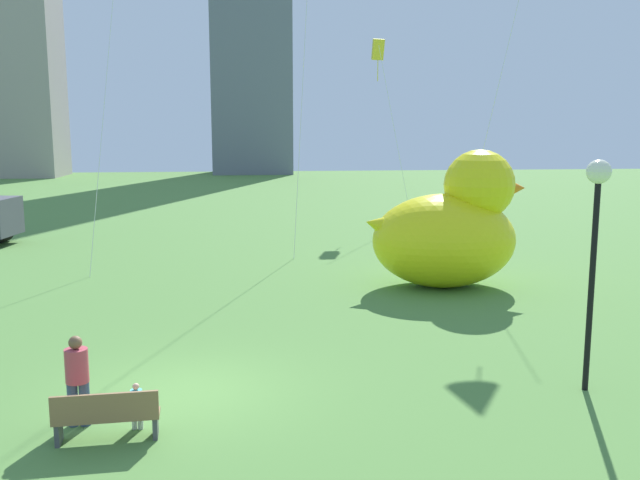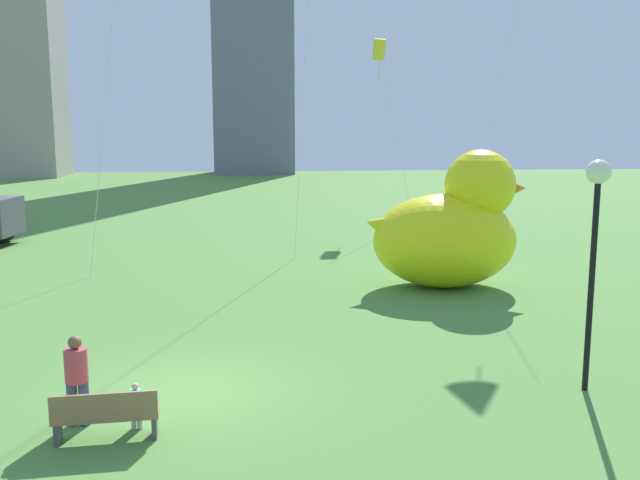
{
  "view_description": "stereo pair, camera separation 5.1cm",
  "coord_description": "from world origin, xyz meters",
  "px_view_note": "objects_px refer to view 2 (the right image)",
  "views": [
    {
      "loc": [
        1.32,
        -13.42,
        5.26
      ],
      "look_at": [
        3.08,
        3.31,
        2.51
      ],
      "focal_mm": 38.94,
      "sensor_mm": 36.0,
      "label": 1
    },
    {
      "loc": [
        1.37,
        -13.42,
        5.26
      ],
      "look_at": [
        3.08,
        3.31,
        2.51
      ],
      "focal_mm": 38.94,
      "sensor_mm": 36.0,
      "label": 2
    }
  ],
  "objects_px": {
    "person_adult": "(77,376)",
    "kite_yellow": "(379,50)",
    "person_child": "(136,404)",
    "giant_inflatable_duck": "(451,229)",
    "park_bench": "(105,415)",
    "lamppost": "(596,215)"
  },
  "relations": [
    {
      "from": "person_adult",
      "to": "lamppost",
      "type": "bearing_deg",
      "value": 3.99
    },
    {
      "from": "park_bench",
      "to": "kite_yellow",
      "type": "relative_size",
      "value": 0.18
    },
    {
      "from": "park_bench",
      "to": "lamppost",
      "type": "bearing_deg",
      "value": 8.73
    },
    {
      "from": "person_child",
      "to": "person_adult",
      "type": "bearing_deg",
      "value": 165.9
    },
    {
      "from": "person_child",
      "to": "kite_yellow",
      "type": "relative_size",
      "value": 0.08
    },
    {
      "from": "park_bench",
      "to": "person_adult",
      "type": "bearing_deg",
      "value": 130.38
    },
    {
      "from": "park_bench",
      "to": "giant_inflatable_duck",
      "type": "bearing_deg",
      "value": 49.78
    },
    {
      "from": "person_child",
      "to": "park_bench",
      "type": "bearing_deg",
      "value": -132.82
    },
    {
      "from": "giant_inflatable_duck",
      "to": "lamppost",
      "type": "xyz_separation_m",
      "value": [
        0.11,
        -9.3,
        1.64
      ]
    },
    {
      "from": "person_adult",
      "to": "giant_inflatable_duck",
      "type": "xyz_separation_m",
      "value": [
        9.67,
        9.98,
        1.02
      ]
    },
    {
      "from": "person_adult",
      "to": "kite_yellow",
      "type": "relative_size",
      "value": 0.16
    },
    {
      "from": "park_bench",
      "to": "person_adult",
      "type": "distance_m",
      "value": 1.05
    },
    {
      "from": "park_bench",
      "to": "person_adult",
      "type": "xyz_separation_m",
      "value": [
        -0.62,
        0.73,
        0.43
      ]
    },
    {
      "from": "giant_inflatable_duck",
      "to": "person_child",
      "type": "bearing_deg",
      "value": -130.1
    },
    {
      "from": "giant_inflatable_duck",
      "to": "lamppost",
      "type": "distance_m",
      "value": 9.44
    },
    {
      "from": "person_adult",
      "to": "lamppost",
      "type": "distance_m",
      "value": 10.16
    },
    {
      "from": "lamppost",
      "to": "kite_yellow",
      "type": "height_order",
      "value": "kite_yellow"
    },
    {
      "from": "lamppost",
      "to": "kite_yellow",
      "type": "distance_m",
      "value": 26.35
    },
    {
      "from": "giant_inflatable_duck",
      "to": "park_bench",
      "type": "bearing_deg",
      "value": -130.22
    },
    {
      "from": "lamppost",
      "to": "person_adult",
      "type": "bearing_deg",
      "value": -176.01
    },
    {
      "from": "lamppost",
      "to": "kite_yellow",
      "type": "xyz_separation_m",
      "value": [
        0.49,
        25.7,
        5.8
      ]
    },
    {
      "from": "park_bench",
      "to": "lamppost",
      "type": "xyz_separation_m",
      "value": [
        9.17,
        1.41,
        3.09
      ]
    }
  ]
}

